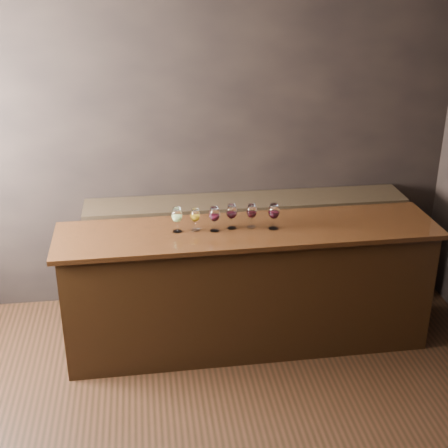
{
  "coord_description": "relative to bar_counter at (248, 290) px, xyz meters",
  "views": [
    {
      "loc": [
        -0.2,
        -2.9,
        2.97
      ],
      "look_at": [
        0.38,
        1.35,
        1.08
      ],
      "focal_mm": 50.0,
      "sensor_mm": 36.0,
      "label": 1
    }
  ],
  "objects": [
    {
      "name": "room_shell",
      "position": [
        -0.8,
        -1.24,
        1.31
      ],
      "size": [
        5.02,
        4.52,
        2.81
      ],
      "color": "black",
      "rests_on": "ground"
    },
    {
      "name": "back_bar_shelf",
      "position": [
        0.1,
        0.68,
        0.0
      ],
      "size": [
        2.78,
        0.4,
        1.0
      ],
      "primitive_type": "cube",
      "color": "black",
      "rests_on": "ground"
    },
    {
      "name": "glass_white",
      "position": [
        -0.54,
        0.02,
        0.66
      ],
      "size": [
        0.08,
        0.08,
        0.19
      ],
      "color": "white",
      "rests_on": "bar_top"
    },
    {
      "name": "glass_red_b",
      "position": [
        -0.13,
        0.03,
        0.66
      ],
      "size": [
        0.08,
        0.08,
        0.19
      ],
      "color": "white",
      "rests_on": "bar_top"
    },
    {
      "name": "glass_amber",
      "position": [
        -0.41,
        0.03,
        0.65
      ],
      "size": [
        0.07,
        0.07,
        0.17
      ],
      "color": "white",
      "rests_on": "bar_top"
    },
    {
      "name": "bar_counter",
      "position": [
        0.0,
        0.0,
        0.0
      ],
      "size": [
        2.84,
        0.65,
        0.99
      ],
      "primitive_type": "cube",
      "rotation": [
        0.0,
        0.0,
        0.01
      ],
      "color": "black",
      "rests_on": "ground"
    },
    {
      "name": "glass_red_a",
      "position": [
        -0.26,
        -0.0,
        0.66
      ],
      "size": [
        0.08,
        0.08,
        0.19
      ],
      "color": "white",
      "rests_on": "bar_top"
    },
    {
      "name": "glass_red_d",
      "position": [
        0.18,
        -0.02,
        0.67
      ],
      "size": [
        0.09,
        0.09,
        0.2
      ],
      "color": "white",
      "rests_on": "bar_top"
    },
    {
      "name": "glass_red_c",
      "position": [
        0.02,
        0.03,
        0.66
      ],
      "size": [
        0.08,
        0.08,
        0.19
      ],
      "color": "white",
      "rests_on": "bar_top"
    },
    {
      "name": "bar_top",
      "position": [
        0.0,
        0.0,
        0.51
      ],
      "size": [
        2.94,
        0.72,
        0.04
      ],
      "primitive_type": "cube",
      "rotation": [
        0.0,
        0.0,
        0.01
      ],
      "color": "black",
      "rests_on": "bar_counter"
    }
  ]
}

